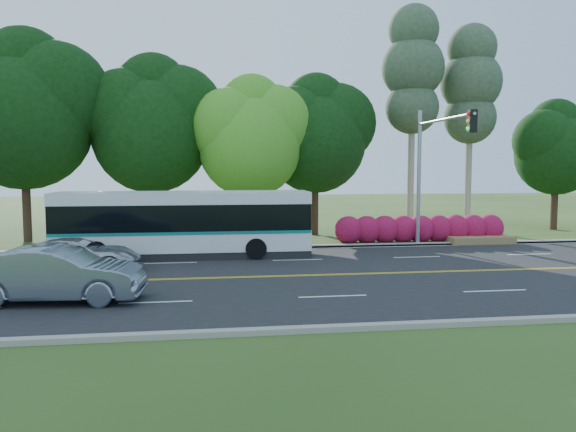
{
  "coord_description": "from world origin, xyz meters",
  "views": [
    {
      "loc": [
        -4.4,
        -20.64,
        4.14
      ],
      "look_at": [
        -1.14,
        2.0,
        2.1
      ],
      "focal_mm": 35.0,
      "sensor_mm": 36.0,
      "label": 1
    }
  ],
  "objects": [
    {
      "name": "curb_south",
      "position": [
        0.0,
        -7.15,
        0.07
      ],
      "size": [
        60.0,
        0.3,
        0.15
      ],
      "primitive_type": "cube",
      "color": "#9B948C",
      "rests_on": "ground"
    },
    {
      "name": "road",
      "position": [
        0.0,
        0.0,
        0.01
      ],
      "size": [
        60.0,
        14.0,
        0.02
      ],
      "primitive_type": "cube",
      "color": "black",
      "rests_on": "ground"
    },
    {
      "name": "ground",
      "position": [
        0.0,
        0.0,
        0.0
      ],
      "size": [
        120.0,
        120.0,
        0.0
      ],
      "primitive_type": "plane",
      "color": "#2A4316",
      "rests_on": "ground"
    },
    {
      "name": "lane_markings",
      "position": [
        -0.09,
        0.0,
        0.02
      ],
      "size": [
        57.6,
        13.82,
        0.0
      ],
      "color": "gold",
      "rests_on": "road"
    },
    {
      "name": "tree_row",
      "position": [
        -5.15,
        12.13,
        6.73
      ],
      "size": [
        44.7,
        9.1,
        13.84
      ],
      "color": "#321D16",
      "rests_on": "ground"
    },
    {
      "name": "bougainvillea_hedge",
      "position": [
        7.18,
        8.15,
        0.72
      ],
      "size": [
        9.5,
        2.25,
        1.5
      ],
      "color": "maroon",
      "rests_on": "ground"
    },
    {
      "name": "suv",
      "position": [
        -9.44,
        1.96,
        0.68
      ],
      "size": [
        4.78,
        2.24,
        1.32
      ],
      "primitive_type": "imported",
      "rotation": [
        0.0,
        0.0,
        1.56
      ],
      "color": "silver",
      "rests_on": "road"
    },
    {
      "name": "sedan",
      "position": [
        -8.97,
        -3.03,
        0.87
      ],
      "size": [
        5.31,
        2.22,
        1.71
      ],
      "primitive_type": "imported",
      "rotation": [
        0.0,
        0.0,
        1.49
      ],
      "color": "slate",
      "rests_on": "road"
    },
    {
      "name": "grass_verge",
      "position": [
        0.0,
        9.0,
        0.05
      ],
      "size": [
        60.0,
        4.0,
        0.1
      ],
      "primitive_type": "cube",
      "color": "#2A4316",
      "rests_on": "ground"
    },
    {
      "name": "curb_north",
      "position": [
        0.0,
        7.15,
        0.07
      ],
      "size": [
        60.0,
        0.3,
        0.15
      ],
      "primitive_type": "cube",
      "color": "#9B948C",
      "rests_on": "ground"
    },
    {
      "name": "traffic_signal",
      "position": [
        6.49,
        5.4,
        4.67
      ],
      "size": [
        0.42,
        6.1,
        7.0
      ],
      "color": "#97999F",
      "rests_on": "ground"
    },
    {
      "name": "transit_bus",
      "position": [
        -5.49,
        5.08,
        1.49
      ],
      "size": [
        11.36,
        2.58,
        2.97
      ],
      "rotation": [
        0.0,
        0.0,
        -0.01
      ],
      "color": "white",
      "rests_on": "road"
    }
  ]
}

